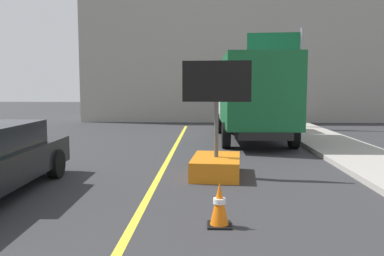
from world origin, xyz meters
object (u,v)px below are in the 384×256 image
object	(u,v)px
arrow_board_trailer	(216,156)
traffic_cone_mid_lane	(219,204)
box_truck	(253,96)
highway_guide_sign	(286,60)

from	to	relation	value
arrow_board_trailer	traffic_cone_mid_lane	bearing A→B (deg)	-90.49
box_truck	highway_guide_sign	bearing A→B (deg)	65.75
arrow_board_trailer	box_truck	bearing A→B (deg)	75.94
traffic_cone_mid_lane	arrow_board_trailer	bearing A→B (deg)	89.51
arrow_board_trailer	traffic_cone_mid_lane	xyz separation A→B (m)	(-0.03, -3.48, -0.15)
box_truck	traffic_cone_mid_lane	size ratio (longest dim) A/B	10.51
arrow_board_trailer	highway_guide_sign	bearing A→B (deg)	71.44
arrow_board_trailer	box_truck	xyz separation A→B (m)	(1.58, 6.30, 1.28)
box_truck	highway_guide_sign	world-z (taller)	highway_guide_sign
arrow_board_trailer	traffic_cone_mid_lane	world-z (taller)	arrow_board_trailer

